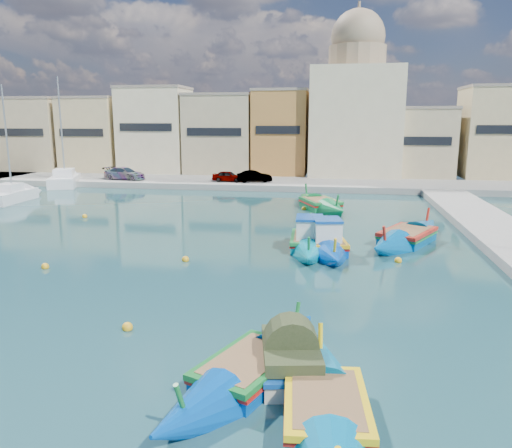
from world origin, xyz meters
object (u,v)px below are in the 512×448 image
(luzzu_cyan_south, at_px, (326,413))
(yacht_midnorth, at_px, (21,194))
(yacht_north, at_px, (67,179))
(luzzu_blue_cabin, at_px, (325,245))
(luzzu_green, at_px, (320,205))
(luzzu_turquoise_cabin, at_px, (309,242))
(church_block, at_px, (355,106))
(luzzu_blue_south, at_px, (249,372))
(tender_near, at_px, (291,360))
(luzzu_cyan_mid, at_px, (407,238))

(luzzu_cyan_south, xyz_separation_m, yacht_midnorth, (-27.57, 29.30, 0.17))
(yacht_north, relative_size, yacht_midnorth, 1.16)
(luzzu_blue_cabin, xyz_separation_m, luzzu_green, (-0.73, 12.79, -0.04))
(luzzu_blue_cabin, bearing_deg, luzzu_turquoise_cabin, 149.43)
(church_block, relative_size, luzzu_cyan_south, 2.55)
(church_block, xyz_separation_m, luzzu_cyan_south, (-1.84, -49.39, -8.16))
(luzzu_green, height_order, luzzu_blue_south, luzzu_green)
(yacht_north, distance_m, yacht_midnorth, 10.79)
(yacht_midnorth, bearing_deg, luzzu_blue_cabin, -26.78)
(luzzu_turquoise_cabin, distance_m, yacht_midnorth, 29.37)
(tender_near, relative_size, yacht_midnorth, 0.31)
(yacht_midnorth, bearing_deg, luzzu_cyan_south, -46.74)
(luzzu_cyan_mid, bearing_deg, yacht_midnorth, 160.69)
(church_block, height_order, luzzu_turquoise_cabin, church_block)
(church_block, relative_size, yacht_north, 1.57)
(church_block, bearing_deg, luzzu_turquoise_cabin, -95.44)
(church_block, xyz_separation_m, yacht_north, (-31.04, -9.42, -7.93))
(luzzu_green, distance_m, luzzu_cyan_south, 28.43)
(luzzu_green, bearing_deg, luzzu_blue_cabin, -86.73)
(luzzu_cyan_mid, height_order, luzzu_green, luzzu_green)
(yacht_north, bearing_deg, luzzu_green, -22.43)
(tender_near, bearing_deg, yacht_midnorth, 134.28)
(luzzu_cyan_mid, xyz_separation_m, luzzu_blue_south, (-6.24, -16.56, -0.05))
(church_block, height_order, yacht_midnorth, church_block)
(luzzu_cyan_mid, relative_size, luzzu_cyan_south, 1.23)
(church_block, bearing_deg, yacht_north, -163.12)
(luzzu_blue_cabin, bearing_deg, church_block, 86.14)
(luzzu_blue_cabin, distance_m, luzzu_blue_south, 14.07)
(luzzu_green, xyz_separation_m, luzzu_cyan_south, (1.17, -28.40, -0.06))
(luzzu_cyan_south, bearing_deg, luzzu_turquoise_cabin, 94.70)
(yacht_midnorth, bearing_deg, yacht_north, 98.67)
(luzzu_turquoise_cabin, height_order, tender_near, luzzu_turquoise_cabin)
(luzzu_cyan_mid, relative_size, yacht_north, 0.76)
(yacht_north, bearing_deg, yacht_midnorth, -81.33)
(luzzu_cyan_mid, height_order, tender_near, luzzu_cyan_mid)
(luzzu_turquoise_cabin, distance_m, luzzu_blue_cabin, 1.03)
(church_block, relative_size, luzzu_green, 2.12)
(luzzu_blue_south, distance_m, tender_near, 1.19)
(luzzu_cyan_south, bearing_deg, yacht_midnorth, 133.26)
(luzzu_blue_cabin, xyz_separation_m, yacht_midnorth, (-27.13, 13.70, 0.07))
(yacht_midnorth, bearing_deg, luzzu_blue_south, -47.37)
(luzzu_turquoise_cabin, distance_m, luzzu_green, 12.27)
(luzzu_blue_cabin, bearing_deg, luzzu_green, 93.27)
(tender_near, distance_m, yacht_midnorth, 38.03)
(luzzu_green, relative_size, yacht_north, 0.74)
(luzzu_turquoise_cabin, bearing_deg, church_block, 84.56)
(church_block, xyz_separation_m, luzzu_blue_cabin, (-2.28, -33.78, -8.06))
(luzzu_blue_south, xyz_separation_m, yacht_midnorth, (-25.47, 27.67, 0.18))
(luzzu_blue_south, bearing_deg, church_block, 85.28)
(church_block, xyz_separation_m, yacht_midnorth, (-29.41, -20.08, -7.99))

